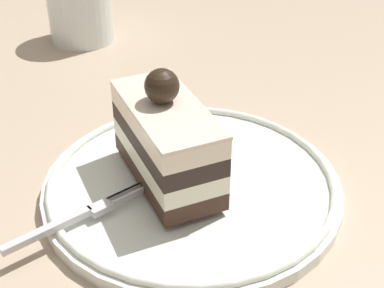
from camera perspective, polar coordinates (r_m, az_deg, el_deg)
name	(u,v)px	position (r m, az deg, el deg)	size (l,w,h in m)	color
ground_plane	(157,191)	(0.44, -3.47, -4.77)	(2.40, 2.40, 0.00)	tan
dessert_plate	(192,185)	(0.44, 0.00, -4.10)	(0.23, 0.23, 0.02)	white
cake_slice	(167,140)	(0.42, -2.51, 0.42)	(0.09, 0.12, 0.09)	#382217
fork	(81,214)	(0.40, -11.03, -6.89)	(0.11, 0.02, 0.00)	silver
drink_glass_far	(80,9)	(0.70, -11.12, 13.08)	(0.08, 0.08, 0.08)	white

